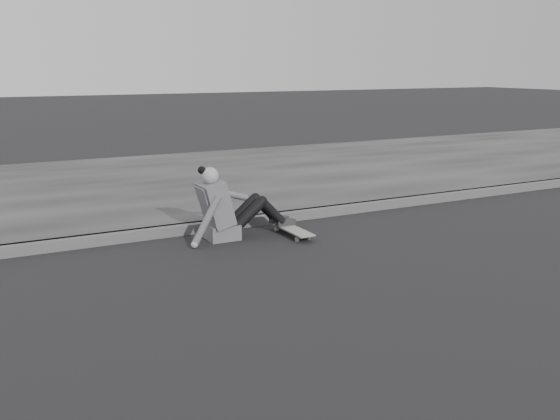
# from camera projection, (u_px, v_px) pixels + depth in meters

# --- Properties ---
(ground) EXTENTS (80.00, 80.00, 0.00)m
(ground) POSITION_uv_depth(u_px,v_px,m) (533.00, 256.00, 6.65)
(ground) COLOR black
(ground) RESTS_ON ground
(curb) EXTENTS (24.00, 0.16, 0.12)m
(curb) POSITION_uv_depth(u_px,v_px,m) (386.00, 204.00, 8.87)
(curb) COLOR #4B4B4B
(curb) RESTS_ON ground
(sidewalk) EXTENTS (24.00, 6.00, 0.12)m
(sidewalk) POSITION_uv_depth(u_px,v_px,m) (286.00, 173.00, 11.48)
(sidewalk) COLOR #323232
(sidewalk) RESTS_ON ground
(skateboard) EXTENTS (0.20, 0.78, 0.09)m
(skateboard) POSITION_uv_depth(u_px,v_px,m) (292.00, 230.00, 7.44)
(skateboard) COLOR gray
(skateboard) RESTS_ON ground
(seated_woman) EXTENTS (1.38, 0.46, 0.88)m
(seated_woman) POSITION_uv_depth(u_px,v_px,m) (227.00, 208.00, 7.26)
(seated_woman) COLOR #535356
(seated_woman) RESTS_ON ground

